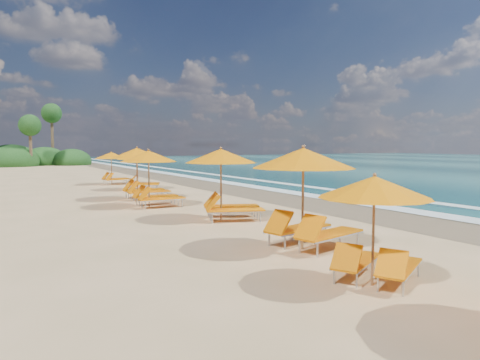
# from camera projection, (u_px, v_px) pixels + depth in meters

# --- Properties ---
(ground) EXTENTS (160.00, 160.00, 0.00)m
(ground) POSITION_uv_depth(u_px,v_px,m) (240.00, 209.00, 17.92)
(ground) COLOR tan
(ground) RESTS_ON ground
(wet_sand) EXTENTS (4.00, 160.00, 0.01)m
(wet_sand) POSITION_uv_depth(u_px,v_px,m) (315.00, 202.00, 19.96)
(wet_sand) COLOR olive
(wet_sand) RESTS_ON ground
(surf_foam) EXTENTS (4.00, 160.00, 0.01)m
(surf_foam) POSITION_uv_depth(u_px,v_px,m) (357.00, 198.00, 21.34)
(surf_foam) COLOR white
(surf_foam) RESTS_ON ground
(station_1) EXTENTS (2.81, 2.81, 2.13)m
(station_1) POSITION_uv_depth(u_px,v_px,m) (376.00, 222.00, 8.21)
(station_1) COLOR olive
(station_1) RESTS_ON ground
(station_2) EXTENTS (3.20, 3.07, 2.64)m
(station_2) POSITION_uv_depth(u_px,v_px,m) (308.00, 191.00, 11.02)
(station_2) COLOR olive
(station_2) RESTS_ON ground
(station_3) EXTENTS (3.34, 3.29, 2.58)m
(station_3) POSITION_uv_depth(u_px,v_px,m) (227.00, 179.00, 15.31)
(station_3) COLOR olive
(station_3) RESTS_ON ground
(station_4) EXTENTS (2.75, 2.57, 2.47)m
(station_4) POSITION_uv_depth(u_px,v_px,m) (153.00, 174.00, 18.49)
(station_4) COLOR olive
(station_4) RESTS_ON ground
(station_5) EXTENTS (2.85, 2.65, 2.57)m
(station_5) POSITION_uv_depth(u_px,v_px,m) (141.00, 170.00, 21.04)
(station_5) COLOR olive
(station_5) RESTS_ON ground
(station_6) EXTENTS (3.00, 2.97, 2.30)m
(station_6) POSITION_uv_depth(u_px,v_px,m) (140.00, 168.00, 25.36)
(station_6) COLOR olive
(station_6) RESTS_ON ground
(station_7) EXTENTS (2.49, 2.33, 2.21)m
(station_7) POSITION_uv_depth(u_px,v_px,m) (114.00, 166.00, 28.99)
(station_7) COLOR olive
(station_7) RESTS_ON ground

